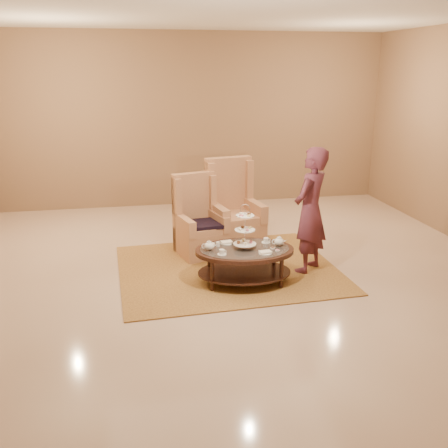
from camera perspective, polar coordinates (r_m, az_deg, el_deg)
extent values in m
plane|color=#CDB199|center=(7.06, 1.19, -5.86)|extent=(8.00, 8.00, 0.00)
cube|color=silver|center=(7.06, 1.19, -5.86)|extent=(8.00, 8.00, 0.02)
cube|color=#8C6A4C|center=(10.48, -3.40, 11.70)|extent=(8.00, 0.04, 3.50)
cube|color=#AF863E|center=(7.25, 0.43, -5.13)|extent=(3.19, 2.70, 0.02)
cylinder|color=black|center=(6.48, -1.35, -5.97)|extent=(0.06, 0.06, 0.43)
cylinder|color=black|center=(6.61, 6.57, -5.60)|extent=(0.06, 0.06, 0.43)
cylinder|color=black|center=(6.92, -1.68, -4.41)|extent=(0.06, 0.06, 0.43)
cylinder|color=black|center=(7.04, 5.74, -4.10)|extent=(0.06, 0.06, 0.43)
cylinder|color=silver|center=(6.56, 2.41, -0.57)|extent=(0.01, 0.01, 0.54)
torus|color=silver|center=(6.48, 2.44, 1.70)|extent=(0.14, 0.02, 0.14)
cylinder|color=silver|center=(6.63, 2.38, -2.27)|extent=(0.33, 0.33, 0.01)
cylinder|color=silver|center=(6.56, 2.41, -0.66)|extent=(0.29, 0.29, 0.01)
cylinder|color=silver|center=(6.51, 2.43, 0.97)|extent=(0.26, 0.26, 0.01)
cylinder|color=#B05A65|center=(6.63, 3.10, -2.05)|extent=(0.05, 0.05, 0.03)
cylinder|color=tan|center=(6.70, 2.28, -1.84)|extent=(0.05, 0.05, 0.03)
cylinder|color=brown|center=(6.61, 1.67, -2.11)|extent=(0.05, 0.05, 0.03)
cylinder|color=white|center=(6.54, 2.49, -2.32)|extent=(0.05, 0.05, 0.03)
ellipsoid|color=tan|center=(6.59, 2.99, -0.40)|extent=(0.05, 0.05, 0.03)
ellipsoid|color=brown|center=(6.62, 2.13, -0.30)|extent=(0.05, 0.05, 0.03)
ellipsoid|color=white|center=(6.53, 1.82, -0.56)|extent=(0.05, 0.05, 0.03)
ellipsoid|color=#B05A65|center=(6.49, 2.69, -0.67)|extent=(0.05, 0.05, 0.03)
cube|color=brown|center=(6.54, 2.85, 1.20)|extent=(0.05, 0.04, 0.02)
cube|color=white|center=(6.55, 2.04, 1.22)|extent=(0.05, 0.04, 0.02)
cube|color=#B05A65|center=(6.46, 2.00, 0.99)|extent=(0.05, 0.04, 0.02)
cube|color=tan|center=(6.46, 2.82, 0.97)|extent=(0.05, 0.04, 0.02)
ellipsoid|color=silver|center=(6.56, -1.72, -2.53)|extent=(0.14, 0.14, 0.10)
cylinder|color=silver|center=(6.54, -1.72, -2.08)|extent=(0.07, 0.07, 0.01)
sphere|color=silver|center=(6.53, -1.72, -1.96)|extent=(0.02, 0.02, 0.02)
cone|color=silver|center=(6.56, -1.01, -2.46)|extent=(0.08, 0.03, 0.06)
torus|color=silver|center=(6.55, -2.28, -2.55)|extent=(0.07, 0.02, 0.07)
ellipsoid|color=silver|center=(6.76, 6.32, -2.00)|extent=(0.14, 0.14, 0.10)
cylinder|color=silver|center=(6.74, 6.33, -1.56)|extent=(0.07, 0.07, 0.01)
sphere|color=silver|center=(6.74, 6.34, -1.45)|extent=(0.02, 0.02, 0.02)
cone|color=silver|center=(6.78, 6.99, -1.93)|extent=(0.08, 0.03, 0.06)
torus|color=silver|center=(6.75, 5.78, -2.02)|extent=(0.07, 0.02, 0.07)
cylinder|color=silver|center=(6.43, -0.24, -3.47)|extent=(0.13, 0.13, 0.01)
cylinder|color=silver|center=(6.42, -0.24, -3.19)|extent=(0.07, 0.07, 0.06)
torus|color=silver|center=(6.42, 0.13, -3.17)|extent=(0.04, 0.01, 0.04)
cylinder|color=silver|center=(6.88, 4.82, -2.09)|extent=(0.13, 0.13, 0.01)
cylinder|color=silver|center=(6.87, 4.83, -1.83)|extent=(0.07, 0.07, 0.06)
torus|color=silver|center=(6.88, 5.17, -1.82)|extent=(0.04, 0.01, 0.04)
cylinder|color=silver|center=(6.82, 0.31, -2.20)|extent=(0.19, 0.19, 0.01)
cube|color=beige|center=(6.82, 0.31, -2.08)|extent=(0.16, 0.13, 0.02)
cylinder|color=silver|center=(6.49, 4.75, -3.33)|extent=(0.19, 0.19, 0.01)
cube|color=beige|center=(6.48, 4.75, -3.21)|extent=(0.16, 0.13, 0.02)
cylinder|color=silver|center=(6.70, -0.69, -2.33)|extent=(0.05, 0.05, 0.07)
cylinder|color=silver|center=(6.58, 6.13, -3.03)|extent=(0.07, 0.07, 0.02)
cylinder|color=#B05A65|center=(6.57, 6.13, -2.94)|extent=(0.05, 0.05, 0.01)
cylinder|color=silver|center=(6.66, 5.59, -2.76)|extent=(0.07, 0.07, 0.02)
cylinder|color=brown|center=(6.65, 5.59, -2.67)|extent=(0.05, 0.05, 0.01)
cylinder|color=silver|center=(6.78, -1.31, -2.29)|extent=(0.07, 0.07, 0.02)
cylinder|color=white|center=(6.78, -1.31, -2.20)|extent=(0.05, 0.05, 0.01)
cube|color=tan|center=(7.74, -2.63, -2.12)|extent=(0.83, 0.83, 0.40)
cube|color=tan|center=(7.62, -2.51, -0.46)|extent=(0.70, 0.70, 0.10)
cube|color=tan|center=(7.86, -3.49, 1.40)|extent=(0.68, 0.31, 1.25)
cube|color=tan|center=(7.65, -5.41, 3.14)|extent=(0.15, 0.23, 0.58)
cube|color=tan|center=(7.86, -1.48, 3.61)|extent=(0.15, 0.23, 0.58)
cube|color=tan|center=(7.50, -4.47, -0.19)|extent=(0.27, 0.61, 0.25)
cube|color=tan|center=(7.71, -0.62, 0.36)|extent=(0.27, 0.61, 0.25)
cube|color=black|center=(7.58, -2.43, -0.04)|extent=(0.59, 0.54, 0.06)
cube|color=tan|center=(8.06, 1.32, -1.11)|extent=(0.90, 0.90, 0.46)
cube|color=tan|center=(7.92, 1.50, 0.73)|extent=(0.77, 0.77, 0.11)
cube|color=tan|center=(8.20, 0.47, 2.74)|extent=(0.78, 0.30, 1.42)
cube|color=tan|center=(7.97, -1.60, 4.73)|extent=(0.15, 0.26, 0.66)
cube|color=tan|center=(8.21, 2.72, 5.10)|extent=(0.15, 0.26, 0.66)
cube|color=tan|center=(7.78, -0.64, 1.09)|extent=(0.26, 0.70, 0.28)
cube|color=tan|center=(8.03, 3.58, 1.57)|extent=(0.26, 0.70, 0.28)
imported|color=#552432|center=(7.03, 9.83, 1.50)|extent=(0.76, 0.76, 1.78)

